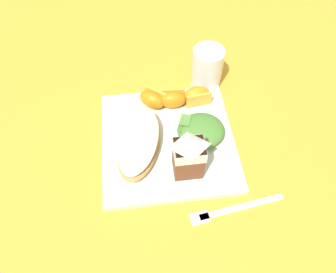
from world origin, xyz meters
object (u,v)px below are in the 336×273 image
white_plate (168,141)px  orange_wedge_middle (173,99)px  orange_wedge_rear (152,99)px  milk_carton (189,155)px  green_salad_pile (200,129)px  orange_wedge_front (197,95)px  drinking_clear_cup (207,68)px  cheesy_pizza_bread (139,145)px  metal_fork (230,210)px

white_plate → orange_wedge_middle: 0.10m
orange_wedge_middle → orange_wedge_rear: same height
milk_carton → white_plate: bearing=-69.8°
green_salad_pile → milk_carton: (0.04, 0.08, 0.04)m
white_plate → orange_wedge_front: (-0.08, -0.10, 0.03)m
milk_carton → drinking_clear_cup: (-0.08, -0.25, -0.02)m
milk_carton → orange_wedge_rear: size_ratio=1.58×
orange_wedge_middle → drinking_clear_cup: drinking_clear_cup is taller
orange_wedge_front → orange_wedge_rear: bearing=-0.5°
white_plate → drinking_clear_cup: drinking_clear_cup is taller
green_salad_pile → milk_carton: milk_carton is taller
orange_wedge_rear → milk_carton: bearing=106.4°
cheesy_pizza_bread → drinking_clear_cup: bearing=-133.5°
white_plate → green_salad_pile: size_ratio=2.78×
cheesy_pizza_bread → orange_wedge_front: size_ratio=2.95×
orange_wedge_rear → drinking_clear_cup: 0.15m
cheesy_pizza_bread → orange_wedge_front: (-0.14, -0.12, 0.00)m
orange_wedge_middle → orange_wedge_rear: (0.05, -0.01, 0.00)m
cheesy_pizza_bread → milk_carton: 0.12m
green_salad_pile → metal_fork: 0.18m
cheesy_pizza_bread → green_salad_pile: bearing=-170.6°
drinking_clear_cup → cheesy_pizza_bread: bearing=46.5°
metal_fork → drinking_clear_cup: 0.34m
green_salad_pile → drinking_clear_cup: size_ratio=0.99×
milk_carton → orange_wedge_front: (-0.05, -0.18, -0.04)m
drinking_clear_cup → metal_fork: bearing=87.2°
milk_carton → orange_wedge_middle: 0.18m
orange_wedge_middle → metal_fork: (-0.08, 0.26, -0.03)m
cheesy_pizza_bread → milk_carton: (-0.09, 0.06, 0.04)m
cheesy_pizza_bread → metal_fork: size_ratio=0.99×
orange_wedge_front → metal_fork: size_ratio=0.33×
orange_wedge_rear → drinking_clear_cup: bearing=-153.9°
white_plate → orange_wedge_rear: orange_wedge_rear is taller
green_salad_pile → orange_wedge_middle: (0.05, -0.09, -0.00)m
orange_wedge_front → orange_wedge_rear: 0.10m
cheesy_pizza_bread → green_salad_pile: 0.13m
green_salad_pile → white_plate: bearing=2.8°
cheesy_pizza_bread → green_salad_pile: size_ratio=1.85×
green_salad_pile → metal_fork: (-0.03, 0.17, -0.03)m
milk_carton → metal_fork: bearing=127.9°
milk_carton → orange_wedge_rear: 0.19m
orange_wedge_middle → drinking_clear_cup: 0.12m
cheesy_pizza_bread → orange_wedge_rear: (-0.04, -0.12, 0.00)m
orange_wedge_rear → orange_wedge_front: bearing=179.5°
green_salad_pile → orange_wedge_middle: same height
metal_fork → white_plate: bearing=-59.7°
cheesy_pizza_bread → orange_wedge_middle: bearing=-126.7°
cheesy_pizza_bread → orange_wedge_front: orange_wedge_front is taller
milk_carton → orange_wedge_rear: (0.05, -0.18, -0.04)m
white_plate → orange_wedge_front: orange_wedge_front is taller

